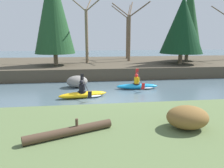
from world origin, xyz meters
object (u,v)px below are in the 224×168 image
(kayaker_middle, at_px, (85,94))
(driftwood_log, at_px, (70,131))
(kayaker_lead, at_px, (139,86))
(boulder_midstream, at_px, (77,81))

(kayaker_middle, relative_size, driftwood_log, 1.19)
(kayaker_middle, bearing_deg, kayaker_lead, 13.56)
(kayaker_lead, bearing_deg, kayaker_middle, -152.57)
(kayaker_middle, xyz_separation_m, driftwood_log, (-0.42, -6.38, 0.64))
(kayaker_lead, relative_size, boulder_midstream, 1.98)
(kayaker_lead, distance_m, kayaker_middle, 3.92)
(kayaker_lead, bearing_deg, boulder_midstream, 168.65)
(boulder_midstream, relative_size, driftwood_log, 0.60)
(kayaker_lead, distance_m, driftwood_log, 9.00)
(kayaker_middle, height_order, driftwood_log, kayaker_middle)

